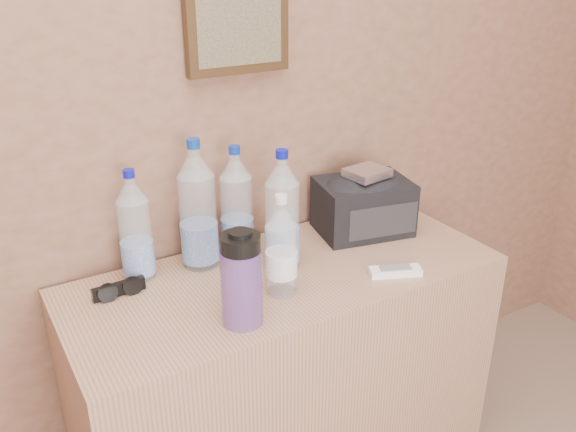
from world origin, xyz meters
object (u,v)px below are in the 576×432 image
object	(u,v)px
sunglasses	(119,289)
foil_packet	(367,173)
pet_small	(281,251)
pet_large_a	(198,211)
toiletry_bag	(363,203)
dresser	(285,382)
pet_large_d	(282,217)
pet_large_b	(135,231)
ac_remote	(395,271)
nalgene_bottle	(242,278)
pet_large_c	(237,208)

from	to	relation	value
sunglasses	foil_packet	xyz separation A→B (m)	(0.78, -0.03, 0.19)
pet_small	foil_packet	distance (m)	0.45
pet_large_a	toiletry_bag	distance (m)	0.54
pet_large_a	toiletry_bag	xyz separation A→B (m)	(0.53, -0.06, -0.07)
dresser	pet_small	distance (m)	0.51
pet_large_d	pet_small	size ratio (longest dim) A/B	1.25
pet_large_b	pet_small	world-z (taller)	pet_large_b
pet_large_d	ac_remote	bearing A→B (deg)	-40.33
dresser	pet_large_d	xyz separation A→B (m)	(0.02, 0.04, 0.53)
pet_large_a	nalgene_bottle	xyz separation A→B (m)	(-0.03, -0.32, -0.04)
pet_large_a	sunglasses	distance (m)	0.30
pet_large_c	toiletry_bag	xyz separation A→B (m)	(0.41, -0.06, -0.05)
nalgene_bottle	foil_packet	xyz separation A→B (m)	(0.55, 0.25, 0.08)
pet_large_d	pet_small	xyz separation A→B (m)	(-0.07, -0.12, -0.03)
pet_large_d	nalgene_bottle	bearing A→B (deg)	-139.03
nalgene_bottle	dresser	bearing A→B (deg)	36.24
nalgene_bottle	pet_large_b	bearing A→B (deg)	113.05
pet_large_a	toiletry_bag	size ratio (longest dim) A/B	1.33
foil_packet	pet_large_d	bearing A→B (deg)	-171.29
pet_large_c	sunglasses	distance (m)	0.40
toiletry_bag	pet_large_c	bearing A→B (deg)	-176.46
sunglasses	toiletry_bag	bearing A→B (deg)	-2.72
foil_packet	sunglasses	bearing A→B (deg)	177.88
pet_large_b	pet_large_a	bearing A→B (deg)	-6.57
pet_large_d	sunglasses	xyz separation A→B (m)	(-0.45, 0.08, -0.13)
ac_remote	dresser	bearing A→B (deg)	170.80
pet_small	nalgene_bottle	xyz separation A→B (m)	(-0.15, -0.07, -0.00)
dresser	pet_large_c	size ratio (longest dim) A/B	3.66
pet_large_c	pet_large_a	bearing A→B (deg)	-179.54
pet_large_c	nalgene_bottle	size ratio (longest dim) A/B	1.37
pet_large_b	toiletry_bag	world-z (taller)	pet_large_b
pet_small	sunglasses	distance (m)	0.44
pet_large_b	nalgene_bottle	size ratio (longest dim) A/B	1.28
dresser	pet_large_a	size ratio (longest dim) A/B	3.28
pet_large_b	nalgene_bottle	distance (m)	0.37
pet_large_a	ac_remote	size ratio (longest dim) A/B	2.58
pet_large_b	pet_small	bearing A→B (deg)	-42.30
pet_large_c	nalgene_bottle	distance (m)	0.36
foil_packet	pet_large_a	bearing A→B (deg)	171.81
pet_large_d	sunglasses	bearing A→B (deg)	169.98
foil_packet	pet_large_c	bearing A→B (deg)	169.33
pet_large_b	pet_large_d	world-z (taller)	pet_large_d
nalgene_bottle	ac_remote	distance (m)	0.48
foil_packet	pet_small	bearing A→B (deg)	-156.75
pet_large_a	pet_large_b	size ratio (longest dim) A/B	1.19
pet_large_b	toiletry_bag	distance (m)	0.71
foil_packet	pet_large_b	bearing A→B (deg)	172.21
toiletry_bag	foil_packet	bearing A→B (deg)	-92.04
sunglasses	ac_remote	distance (m)	0.75
nalgene_bottle	toiletry_bag	world-z (taller)	nalgene_bottle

